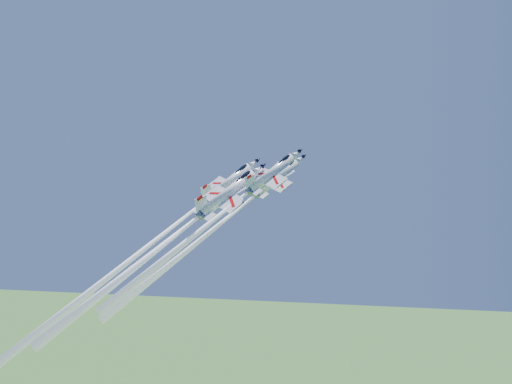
% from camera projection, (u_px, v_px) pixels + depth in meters
% --- Properties ---
extents(jet_lead, '(29.39, 30.32, 37.13)m').
position_uv_depth(jet_lead, '(216.00, 227.00, 117.26)').
color(jet_lead, white).
extents(jet_left, '(36.60, 38.63, 47.44)m').
position_uv_depth(jet_left, '(141.00, 252.00, 117.38)').
color(jet_left, white).
extents(jet_right, '(27.48, 28.09, 34.35)m').
position_uv_depth(jet_right, '(213.00, 220.00, 109.44)').
color(jet_right, white).
extents(jet_slot, '(30.44, 30.72, 37.49)m').
position_uv_depth(jet_slot, '(165.00, 243.00, 108.70)').
color(jet_slot, white).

